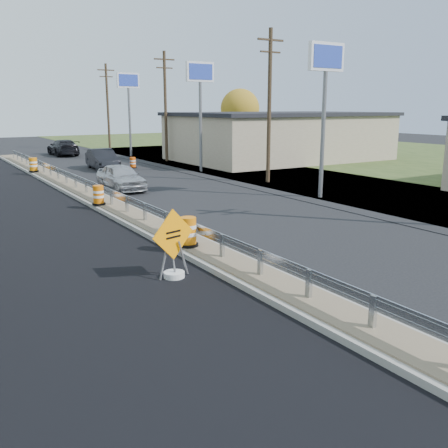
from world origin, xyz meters
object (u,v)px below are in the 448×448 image
barrel_median_mid (98,196)px  car_dark_mid (102,159)px  car_silver (121,177)px  car_dark_far (63,147)px  caution_sign (174,261)px  barrel_median_near (188,232)px  barrel_shoulder_mid (133,163)px  barrel_median_far (33,165)px

barrel_median_mid → car_dark_mid: size_ratio=0.19×
car_silver → car_dark_far: (2.72, 23.47, 0.03)m
car_silver → car_dark_far: size_ratio=0.82×
car_silver → car_dark_mid: bearing=76.3°
car_silver → caution_sign: bearing=-106.4°
car_silver → barrel_median_mid: bearing=-122.2°
barrel_median_mid → car_silver: (2.96, 4.88, 0.09)m
car_dark_mid → barrel_median_near: bearing=-97.6°
barrel_median_mid → barrel_shoulder_mid: size_ratio=1.07×
barrel_median_mid → barrel_shoulder_mid: bearing=62.7°
barrel_median_mid → car_dark_mid: car_dark_mid is taller
car_silver → barrel_median_far: bearing=106.2°
barrel_shoulder_mid → car_dark_far: 13.83m
car_dark_far → car_dark_mid: bearing=88.7°
barrel_median_far → barrel_median_mid: bearing=-90.0°
barrel_median_mid → barrel_median_far: barrel_median_far is taller
car_dark_mid → barrel_shoulder_mid: bearing=-6.0°
barrel_median_near → barrel_shoulder_mid: bearing=72.4°
barrel_median_mid → car_dark_far: bearing=78.7°
barrel_median_mid → caution_sign: bearing=-97.1°
caution_sign → car_silver: (4.28, 15.52, 0.25)m
caution_sign → car_dark_far: bearing=65.9°
barrel_median_mid → barrel_median_near: bearing=-88.6°
caution_sign → barrel_median_mid: 10.72m
caution_sign → barrel_median_mid: bearing=69.0°
barrel_median_far → car_dark_far: 15.01m
barrel_median_near → barrel_median_far: (-0.21, 23.09, 0.01)m
barrel_shoulder_mid → car_dark_mid: car_dark_mid is taller
barrel_shoulder_mid → car_dark_mid: 2.38m
caution_sign → barrel_shoulder_mid: caution_sign is taller
car_dark_mid → barrel_median_far: bearing=-168.7°
caution_sign → car_dark_far: caution_sign is taller
caution_sign → barrel_shoulder_mid: size_ratio=2.36×
barrel_median_near → car_dark_mid: (5.06, 23.72, 0.09)m
barrel_shoulder_mid → car_silver: 10.82m
barrel_median_near → barrel_shoulder_mid: (7.37, 23.30, -0.29)m
caution_sign → barrel_median_far: size_ratio=2.00×
barrel_median_near → car_dark_far: 37.39m
barrel_median_near → car_dark_far: (5.47, 36.99, 0.09)m
barrel_shoulder_mid → car_silver: (-4.63, -9.78, 0.35)m
caution_sign → barrel_median_near: size_ratio=2.04×
barrel_shoulder_mid → car_dark_far: (-1.90, 13.69, 0.38)m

